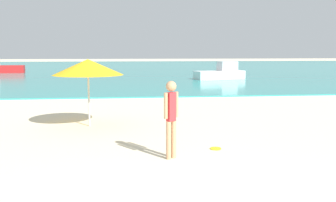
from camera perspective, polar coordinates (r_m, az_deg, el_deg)
water at (r=47.16m, az=-5.21°, el=5.04°), size 160.00×60.00×0.06m
person_standing at (r=7.43m, az=0.48°, el=-2.14°), size 0.31×0.25×1.58m
frisbee at (r=8.39m, az=7.31°, el=-7.23°), size 0.24×0.24×0.03m
boat_near at (r=28.52m, az=8.13°, el=4.28°), size 4.06×2.32×1.32m
beach_umbrella at (r=10.85m, az=-12.15°, el=5.10°), size 2.00×2.00×1.93m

